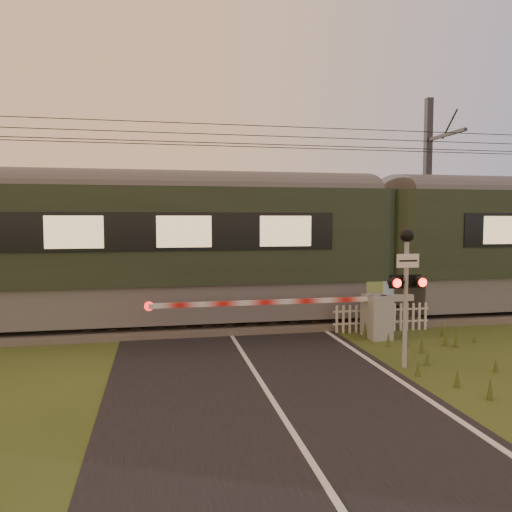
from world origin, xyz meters
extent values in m
plane|color=#35481B|center=(0.00, 0.00, 0.00)|extent=(160.00, 160.00, 0.00)
cube|color=black|center=(0.00, 0.00, 0.01)|extent=(6.00, 140.00, 0.02)
cube|color=#47423D|center=(0.00, 6.50, 0.06)|extent=(140.00, 3.40, 0.24)
cube|color=slate|center=(0.00, 5.78, 0.26)|extent=(140.00, 0.08, 0.14)
cube|color=slate|center=(0.00, 7.22, 0.26)|extent=(140.00, 0.08, 0.14)
cube|color=#2D2116|center=(0.00, 6.50, 0.19)|extent=(0.24, 2.20, 0.06)
cylinder|color=black|center=(0.00, 6.20, 5.50)|extent=(120.00, 0.02, 0.02)
cylinder|color=black|center=(0.00, 6.80, 5.50)|extent=(120.00, 0.02, 0.02)
cylinder|color=black|center=(0.00, 6.50, 6.10)|extent=(120.00, 0.02, 0.02)
cylinder|color=black|center=(0.00, 6.50, 5.80)|extent=(120.00, 0.02, 0.02)
cube|color=gray|center=(3.89, 3.95, 0.58)|extent=(0.58, 0.90, 1.16)
cylinder|color=gray|center=(3.73, 3.95, 0.58)|extent=(0.13, 0.13, 1.16)
cube|color=gray|center=(4.47, 3.95, 1.08)|extent=(0.95, 0.17, 0.17)
cube|color=red|center=(0.76, 3.95, 1.08)|extent=(5.95, 0.12, 0.12)
cylinder|color=red|center=(-2.22, 3.95, 1.08)|extent=(0.23, 0.04, 0.23)
cylinder|color=gray|center=(3.31, 1.25, 1.39)|extent=(0.10, 0.10, 2.78)
cube|color=white|center=(3.31, 1.19, 2.36)|extent=(0.51, 0.03, 0.30)
sphere|color=black|center=(3.31, 1.25, 2.91)|extent=(0.30, 0.30, 0.30)
cube|color=black|center=(3.31, 1.25, 1.90)|extent=(0.69, 0.06, 0.06)
cylinder|color=#FF140C|center=(3.01, 1.07, 1.90)|extent=(0.19, 0.02, 0.19)
cylinder|color=#FF140C|center=(3.60, 1.07, 1.90)|extent=(0.19, 0.02, 0.19)
cube|color=black|center=(3.31, 1.30, 1.90)|extent=(0.74, 0.02, 0.30)
cube|color=silver|center=(4.36, 4.63, 0.27)|extent=(2.95, 0.04, 0.05)
cube|color=silver|center=(4.36, 4.63, 0.63)|extent=(2.95, 0.04, 0.05)
cube|color=#2D2D30|center=(8.10, 8.80, 3.89)|extent=(0.24, 0.24, 7.78)
cube|color=#2D2D30|center=(8.10, 7.65, 6.23)|extent=(0.11, 2.40, 0.11)
camera|label=1|loc=(-1.97, -8.67, 3.26)|focal=35.00mm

